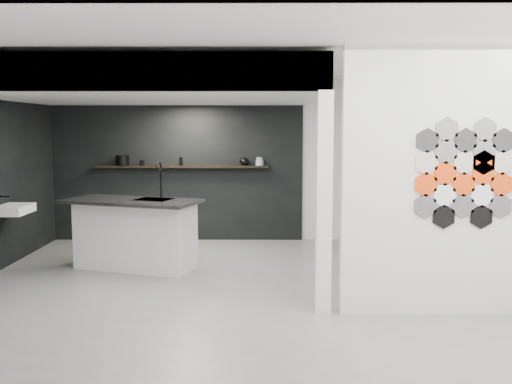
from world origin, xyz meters
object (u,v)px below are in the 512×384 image
object	(u,v)px
bottle_dark	(181,161)
utensil_cup	(142,163)
glass_bowl	(260,163)
wall_basin	(13,209)
kitchen_island	(135,233)
partition_panel	(458,182)
kettle	(245,162)
glass_vase	(260,161)
stockpot	(123,160)

from	to	relation	value
bottle_dark	utensil_cup	world-z (taller)	bottle_dark
glass_bowl	utensil_cup	xyz separation A→B (m)	(-2.02, 0.00, -0.00)
wall_basin	kitchen_island	xyz separation A→B (m)	(1.65, 0.09, -0.34)
partition_panel	kettle	distance (m)	4.51
glass_vase	bottle_dark	xyz separation A→B (m)	(-1.35, 0.00, -0.00)
partition_panel	utensil_cup	distance (m)	5.63
stockpot	glass_bowl	world-z (taller)	stockpot
stockpot	kitchen_island	bearing A→B (deg)	-72.62
wall_basin	bottle_dark	bearing A→B (deg)	45.41
partition_panel	wall_basin	world-z (taller)	partition_panel
wall_basin	glass_vase	size ratio (longest dim) A/B	4.17
utensil_cup	kitchen_island	bearing A→B (deg)	-81.91
stockpot	bottle_dark	bearing A→B (deg)	0.00
partition_panel	kitchen_island	size ratio (longest dim) A/B	1.38
stockpot	wall_basin	bearing A→B (deg)	-116.50
partition_panel	utensil_cup	bearing A→B (deg)	136.68
wall_basin	kettle	distance (m)	3.79
partition_panel	glass_bowl	xyz separation A→B (m)	(-2.08, 3.87, -0.03)
glass_bowl	utensil_cup	bearing A→B (deg)	180.00
stockpot	glass_bowl	size ratio (longest dim) A/B	1.64
stockpot	bottle_dark	xyz separation A→B (m)	(1.01, 0.00, -0.02)
wall_basin	stockpot	distance (m)	2.37
partition_panel	stockpot	bearing A→B (deg)	138.93
glass_vase	bottle_dark	distance (m)	1.35
bottle_dark	wall_basin	bearing A→B (deg)	-134.59
glass_bowl	glass_vase	distance (m)	0.03
wall_basin	glass_bowl	xyz separation A→B (m)	(3.39, 2.07, 0.52)
bottle_dark	utensil_cup	size ratio (longest dim) A/B	1.66
partition_panel	wall_basin	size ratio (longest dim) A/B	4.67
kettle	glass_bowl	world-z (taller)	kettle
glass_vase	bottle_dark	world-z (taller)	glass_vase
bottle_dark	partition_panel	bearing A→B (deg)	-48.42
stockpot	kettle	size ratio (longest dim) A/B	1.36
stockpot	kettle	world-z (taller)	stockpot
stockpot	glass_vase	distance (m)	2.36
glass_vase	utensil_cup	distance (m)	2.02
partition_panel	kettle	size ratio (longest dim) A/B	17.76
partition_panel	glass_vase	bearing A→B (deg)	118.23
stockpot	glass_vase	size ratio (longest dim) A/B	1.49
glass_bowl	kettle	bearing A→B (deg)	180.00
glass_bowl	glass_vase	world-z (taller)	glass_vase
stockpot	glass_vase	bearing A→B (deg)	0.00
kettle	bottle_dark	distance (m)	1.10
wall_basin	bottle_dark	distance (m)	2.95
partition_panel	glass_bowl	distance (m)	4.39
partition_panel	wall_basin	bearing A→B (deg)	161.77
wall_basin	glass_vase	distance (m)	4.01
glass_vase	stockpot	bearing A→B (deg)	180.00
partition_panel	kitchen_island	bearing A→B (deg)	153.63
glass_bowl	bottle_dark	bearing A→B (deg)	180.00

